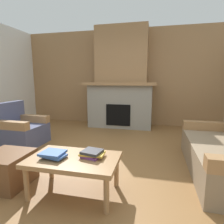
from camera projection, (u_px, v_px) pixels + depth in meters
ground at (89, 167)px, 2.74m from camera, size 9.00×9.00×0.00m
wall_back_wood_panel at (123, 78)px, 5.39m from camera, size 6.00×0.12×2.70m
fireplace at (121, 85)px, 5.06m from camera, size 1.90×0.82×2.70m
armchair at (21, 130)px, 3.68m from camera, size 0.78×0.78×0.85m
coffee_table at (74, 162)px, 2.06m from camera, size 1.00×0.60×0.43m
ottoman at (7, 169)px, 2.27m from camera, size 0.52×0.52×0.40m
book_stack_near_edge at (53, 154)px, 2.04m from camera, size 0.29×0.23×0.07m
book_stack_center at (92, 153)px, 2.06m from camera, size 0.27×0.23×0.08m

